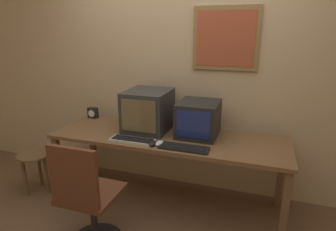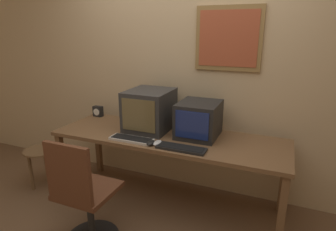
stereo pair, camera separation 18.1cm
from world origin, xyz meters
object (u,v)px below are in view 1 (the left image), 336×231
(mouse_far_corner, at_px, (153,143))
(monitor_right, at_px, (198,119))
(keyboard_main, at_px, (132,140))
(keyboard_side, at_px, (184,148))
(monitor_left, at_px, (148,110))
(mouse_near_keyboard, at_px, (159,143))
(desk_clock, at_px, (93,113))
(office_chair, at_px, (88,204))
(side_stool, at_px, (35,162))

(mouse_far_corner, bearing_deg, monitor_right, 50.26)
(monitor_right, distance_m, mouse_far_corner, 0.52)
(keyboard_main, bearing_deg, keyboard_side, -1.66)
(monitor_left, relative_size, mouse_far_corner, 4.39)
(monitor_right, bearing_deg, mouse_near_keyboard, -127.36)
(mouse_far_corner, height_order, desk_clock, desk_clock)
(monitor_left, relative_size, desk_clock, 3.95)
(monitor_right, height_order, keyboard_main, monitor_right)
(mouse_near_keyboard, height_order, desk_clock, desk_clock)
(keyboard_side, height_order, mouse_near_keyboard, mouse_near_keyboard)
(keyboard_main, relative_size, keyboard_side, 0.96)
(monitor_left, bearing_deg, office_chair, -99.12)
(keyboard_main, xyz_separation_m, office_chair, (-0.13, -0.55, -0.33))
(monitor_right, distance_m, desk_clock, 1.27)
(side_stool, bearing_deg, monitor_right, 11.84)
(monitor_left, height_order, mouse_near_keyboard, monitor_left)
(monitor_left, xyz_separation_m, keyboard_side, (0.47, -0.36, -0.19))
(monitor_right, distance_m, side_stool, 1.81)
(monitor_right, relative_size, keyboard_main, 1.04)
(mouse_near_keyboard, bearing_deg, monitor_left, 125.15)
(monitor_right, relative_size, desk_clock, 3.54)
(keyboard_side, distance_m, side_stool, 1.70)
(keyboard_main, distance_m, mouse_far_corner, 0.21)
(mouse_near_keyboard, relative_size, desk_clock, 0.98)
(keyboard_main, relative_size, office_chair, 0.43)
(monitor_right, bearing_deg, keyboard_side, -95.80)
(monitor_left, xyz_separation_m, office_chair, (-0.14, -0.90, -0.52))
(office_chair, bearing_deg, mouse_far_corner, 57.52)
(mouse_near_keyboard, xyz_separation_m, office_chair, (-0.38, -0.56, -0.34))
(keyboard_main, bearing_deg, office_chair, -102.97)
(monitor_left, relative_size, mouse_near_keyboard, 4.03)
(keyboard_main, bearing_deg, mouse_far_corner, -7.26)
(mouse_far_corner, xyz_separation_m, desk_clock, (-0.94, 0.53, 0.04))
(keyboard_side, distance_m, desk_clock, 1.33)
(mouse_near_keyboard, height_order, office_chair, office_chair)
(mouse_near_keyboard, relative_size, side_stool, 0.26)
(desk_clock, bearing_deg, mouse_far_corner, -29.43)
(keyboard_main, xyz_separation_m, side_stool, (-1.16, 0.00, -0.40))
(keyboard_main, height_order, desk_clock, desk_clock)
(keyboard_side, height_order, side_stool, keyboard_side)
(monitor_right, xyz_separation_m, side_stool, (-1.69, -0.35, -0.55))
(keyboard_main, xyz_separation_m, mouse_near_keyboard, (0.26, 0.00, 0.00))
(office_chair, bearing_deg, desk_clock, 119.92)
(monitor_left, height_order, monitor_right, monitor_left)
(mouse_near_keyboard, xyz_separation_m, side_stool, (-1.42, -0.00, -0.41))
(keyboard_main, distance_m, side_stool, 1.23)
(side_stool, bearing_deg, keyboard_side, -0.54)
(side_stool, bearing_deg, mouse_near_keyboard, 0.10)
(mouse_near_keyboard, bearing_deg, monitor_right, 52.64)
(monitor_left, bearing_deg, keyboard_main, -92.80)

